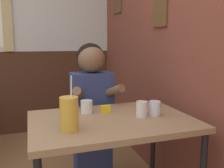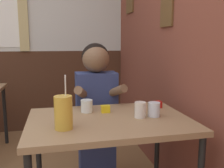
% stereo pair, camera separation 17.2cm
% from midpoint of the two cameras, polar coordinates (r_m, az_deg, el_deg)
% --- Properties ---
extents(brick_wall_right, '(0.08, 4.43, 2.70)m').
position_cam_midpoint_polar(brick_wall_right, '(2.51, 6.04, 12.46)').
color(brick_wall_right, brown).
rests_on(brick_wall_right, ground_plane).
extents(back_wall, '(5.67, 0.09, 2.70)m').
position_cam_midpoint_polar(back_wall, '(3.55, -24.54, 10.91)').
color(back_wall, silver).
rests_on(back_wall, ground_plane).
extents(main_table, '(1.03, 0.72, 0.74)m').
position_cam_midpoint_polar(main_table, '(1.64, -3.12, -10.28)').
color(main_table, '#93704C').
rests_on(main_table, ground_plane).
extents(person_seated, '(0.42, 0.42, 1.21)m').
position_cam_midpoint_polar(person_seated, '(2.14, -6.92, -5.68)').
color(person_seated, navy).
rests_on(person_seated, ground_plane).
extents(cocktail_pitcher, '(0.10, 0.10, 0.31)m').
position_cam_midpoint_polar(cocktail_pitcher, '(1.42, -13.25, -6.69)').
color(cocktail_pitcher, gold).
rests_on(cocktail_pitcher, main_table).
extents(glass_near_pitcher, '(0.08, 0.08, 0.09)m').
position_cam_midpoint_polar(glass_near_pitcher, '(1.69, 6.86, -5.56)').
color(glass_near_pitcher, silver).
rests_on(glass_near_pitcher, main_table).
extents(glass_center, '(0.08, 0.08, 0.09)m').
position_cam_midpoint_polar(glass_center, '(1.75, -8.65, -5.17)').
color(glass_center, silver).
rests_on(glass_center, main_table).
extents(glass_far_side, '(0.07, 0.07, 0.10)m').
position_cam_midpoint_polar(glass_far_side, '(1.64, 3.82, -5.77)').
color(glass_far_side, silver).
rests_on(glass_far_side, main_table).
extents(condiment_ketchup, '(0.06, 0.04, 0.05)m').
position_cam_midpoint_polar(condiment_ketchup, '(1.91, 7.24, -4.44)').
color(condiment_ketchup, '#B7140F').
rests_on(condiment_ketchup, main_table).
extents(condiment_mustard, '(0.06, 0.04, 0.05)m').
position_cam_midpoint_polar(condiment_mustard, '(1.74, -4.31, -5.78)').
color(condiment_mustard, yellow).
rests_on(condiment_mustard, main_table).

